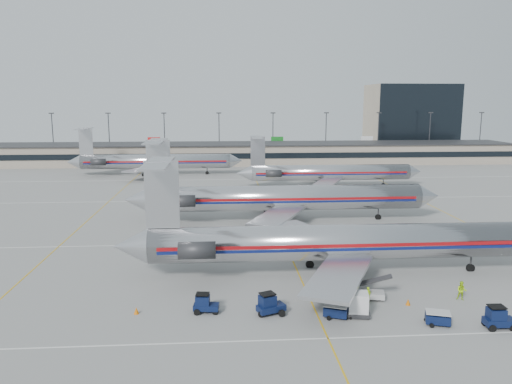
{
  "coord_description": "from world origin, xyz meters",
  "views": [
    {
      "loc": [
        -8.44,
        -55.04,
        18.88
      ],
      "look_at": [
        -2.89,
        23.76,
        4.5
      ],
      "focal_mm": 35.0,
      "sensor_mm": 36.0,
      "label": 1
    }
  ],
  "objects": [
    {
      "name": "cone_left",
      "position": [
        -16.24,
        -12.12,
        0.32
      ],
      "size": [
        0.46,
        0.46,
        0.63
      ],
      "primitive_type": "cone",
      "rotation": [
        0.0,
        0.0,
        0.0
      ],
      "color": "#D26207",
      "rests_on": "ground"
    },
    {
      "name": "cone_right",
      "position": [
        8.95,
        -11.9,
        0.3
      ],
      "size": [
        0.53,
        0.53,
        0.6
      ],
      "primitive_type": "cone",
      "rotation": [
        0.0,
        0.0,
        -0.22
      ],
      "color": "#D26207",
      "rests_on": "ground"
    },
    {
      "name": "terminal",
      "position": [
        0.0,
        97.97,
        3.16
      ],
      "size": [
        162.0,
        17.0,
        6.25
      ],
      "color": "gray",
      "rests_on": "ground"
    },
    {
      "name": "tug_right",
      "position": [
        14.62,
        -17.27,
        0.92
      ],
      "size": [
        2.52,
        1.34,
        2.03
      ],
      "rotation": [
        0.0,
        0.0,
        -0.02
      ],
      "color": "#0A1437",
      "rests_on": "ground"
    },
    {
      "name": "cart_inner",
      "position": [
        1.55,
        -14.09,
        0.62
      ],
      "size": [
        2.44,
        2.08,
        1.17
      ],
      "rotation": [
        0.0,
        0.0,
        -0.38
      ],
      "color": "#0A1437",
      "rests_on": "ground"
    },
    {
      "name": "light_mast_row",
      "position": [
        0.0,
        112.0,
        8.58
      ],
      "size": [
        163.6,
        0.4,
        15.28
      ],
      "color": "#38383D",
      "rests_on": "ground"
    },
    {
      "name": "apron_markings",
      "position": [
        0.0,
        10.0,
        0.01
      ],
      "size": [
        160.0,
        0.15,
        0.02
      ],
      "primitive_type": "cube",
      "color": "silver",
      "rests_on": "ground"
    },
    {
      "name": "jet_back_row",
      "position": [
        -26.23,
        75.22,
        3.58
      ],
      "size": [
        45.15,
        27.77,
        12.35
      ],
      "color": "#BBBBC0",
      "rests_on": "ground"
    },
    {
      "name": "uld_container",
      "position": [
        3.54,
        -13.97,
        1.1
      ],
      "size": [
        2.32,
        2.04,
        2.18
      ],
      "rotation": [
        0.0,
        0.0,
        -0.16
      ],
      "color": "#2D2D30",
      "rests_on": "ground"
    },
    {
      "name": "jet_third_row",
      "position": [
        15.01,
        53.67,
        3.32
      ],
      "size": [
        41.76,
        25.69,
        11.42
      ],
      "color": "#BBBBC0",
      "rests_on": "ground"
    },
    {
      "name": "jet_second_row",
      "position": [
        0.75,
        22.2,
        3.83
      ],
      "size": [
        50.36,
        29.66,
        13.18
      ],
      "color": "#BBBBC0",
      "rests_on": "ground"
    },
    {
      "name": "ground",
      "position": [
        0.0,
        0.0,
        0.0
      ],
      "size": [
        260.0,
        260.0,
        0.0
      ],
      "primitive_type": "plane",
      "color": "gray",
      "rests_on": "ground"
    },
    {
      "name": "tug_left",
      "position": [
        -10.09,
        -12.31,
        0.84
      ],
      "size": [
        2.38,
        1.37,
        1.84
      ],
      "rotation": [
        0.0,
        0.0,
        -0.11
      ],
      "color": "#0A1437",
      "rests_on": "ground"
    },
    {
      "name": "jet_foreground",
      "position": [
        3.74,
        -3.09,
        3.74
      ],
      "size": [
        49.22,
        28.98,
        12.88
      ],
      "color": "#BBBBC0",
      "rests_on": "ground"
    },
    {
      "name": "ramp_worker_far",
      "position": [
        14.51,
        -11.06,
        0.93
      ],
      "size": [
        1.13,
        1.04,
        1.86
      ],
      "primitive_type": "imported",
      "rotation": [
        0.0,
        0.0,
        -0.49
      ],
      "color": "#A8DA14",
      "rests_on": "ground"
    },
    {
      "name": "belt_loader",
      "position": [
        5.24,
        -10.13,
        0.66
      ],
      "size": [
        4.84,
        2.25,
        2.48
      ],
      "rotation": [
        0.0,
        0.0,
        -0.21
      ],
      "color": "#AAAAAA",
      "rests_on": "ground"
    },
    {
      "name": "ramp_worker_near",
      "position": [
        5.38,
        -11.02,
        0.76
      ],
      "size": [
        0.66,
        0.61,
        1.52
      ],
      "primitive_type": "imported",
      "rotation": [
        0.0,
        0.0,
        0.6
      ],
      "color": "#9ACF13",
      "rests_on": "ground"
    },
    {
      "name": "cart_outer",
      "position": [
        9.92,
        -16.15,
        0.61
      ],
      "size": [
        2.34,
        1.93,
        1.15
      ],
      "rotation": [
        0.0,
        0.0,
        -0.31
      ],
      "color": "#0A1437",
      "rests_on": "ground"
    },
    {
      "name": "tug_center",
      "position": [
        -4.28,
        -13.09,
        0.92
      ],
      "size": [
        2.78,
        2.11,
        2.02
      ],
      "rotation": [
        0.0,
        0.0,
        0.4
      ],
      "color": "#0A1437",
      "rests_on": "ground"
    },
    {
      "name": "distant_building",
      "position": [
        62.0,
        128.0,
        12.5
      ],
      "size": [
        30.0,
        20.0,
        25.0
      ],
      "primitive_type": "cube",
      "color": "tan",
      "rests_on": "ground"
    }
  ]
}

